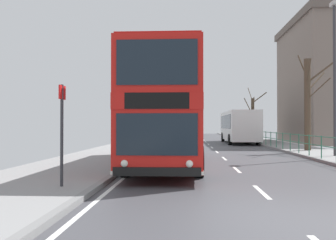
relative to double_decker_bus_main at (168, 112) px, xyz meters
name	(u,v)px	position (x,y,z in m)	size (l,w,h in m)	color
ground	(250,214)	(2.01, -8.55, -2.23)	(15.80, 140.00, 0.20)	#434348
double_decker_bus_main	(168,112)	(0.00, 0.00, 0.00)	(2.73, 11.26, 4.33)	red
background_bus_far_lane	(239,126)	(5.78, 20.49, -0.62)	(2.74, 10.46, 3.01)	white
pedestrian_railing_far_kerb	(304,141)	(7.18, 5.06, -1.41)	(0.05, 30.42, 1.08)	#236B4C
bus_stop_sign_near	(62,124)	(-2.40, -6.20, -0.52)	(0.08, 0.44, 2.62)	#2D2D33
street_lamp_far_side	(334,67)	(8.43, 4.01, 2.48)	(0.28, 0.60, 7.98)	#38383D
bare_tree_far_00	(253,116)	(8.50, 28.46, 0.53)	(2.63, 2.84, 6.14)	#4C3D2D
bare_tree_far_01	(308,102)	(8.45, 8.29, 0.92)	(2.03, 2.97, 6.20)	#4C3D2D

